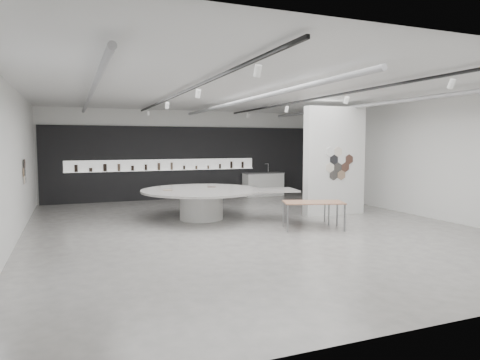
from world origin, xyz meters
name	(u,v)px	position (x,y,z in m)	size (l,w,h in m)	color
room	(247,155)	(-0.09, 0.00, 2.07)	(12.02, 14.02, 3.82)	#999691
back_wall_display	(186,163)	(-0.08, 6.93, 1.54)	(11.80, 0.27, 3.10)	black
partition_column	(335,161)	(3.50, 1.00, 1.80)	(2.20, 0.38, 3.60)	white
display_island	(204,200)	(-0.85, 1.72, 0.62)	(5.04, 4.30, 0.96)	white
sample_table_wood	(313,204)	(1.54, -0.90, 0.72)	(1.83, 1.31, 0.77)	#A67255
sample_table_stone	(307,204)	(1.78, -0.14, 0.60)	(1.42, 1.05, 0.66)	gray
kitchen_counter	(263,184)	(3.44, 6.54, 0.53)	(1.87, 0.78, 1.46)	white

